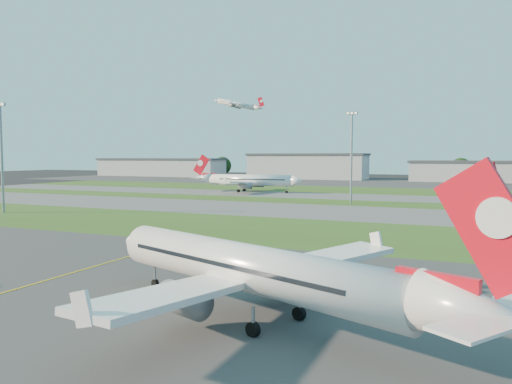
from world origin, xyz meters
The scene contains 19 objects.
grass_strip_a centered at (0.00, 52.00, 0.01)m, with size 300.00×34.00×0.01m, color #314818.
taxiway_a centered at (0.00, 85.00, 0.01)m, with size 300.00×32.00×0.01m, color #515154.
grass_strip_b centered at (0.00, 110.00, 0.01)m, with size 300.00×18.00×0.01m, color #314818.
taxiway_b centered at (0.00, 132.00, 0.01)m, with size 300.00×26.00×0.01m, color #515154.
grass_strip_c centered at (0.00, 165.00, 0.01)m, with size 300.00×40.00×0.01m, color #314818.
apron_far centered at (0.00, 225.00, 0.01)m, with size 400.00×80.00×0.01m, color #333335.
airliner_parked centered at (30.02, 4.96, 4.15)m, with size 35.97×30.49×11.81m.
airliner_taxiing centered at (-29.99, 138.00, 4.44)m, with size 40.55×34.38×12.65m.
airliner_departing centered at (-79.72, 229.83, 43.34)m, with size 28.72×24.32×8.96m.
mini_jet_near centered at (48.94, 225.11, 3.28)m, with size 16.73×25.11×9.48m.
light_mast_west centered at (-55.00, 52.00, 14.81)m, with size 3.20×0.70×25.80m.
light_mast_centre centered at (15.00, 108.00, 14.81)m, with size 3.20×0.70×25.80m.
hangar_far_west centered at (-150.00, 255.00, 6.14)m, with size 91.80×23.00×12.20m.
hangar_west centered at (-45.00, 255.00, 7.64)m, with size 71.40×23.00×15.20m.
hangar_east centered at (55.00, 255.00, 5.64)m, with size 81.60×23.00×11.20m.
tree_far_west centered at (-190.00, 268.00, 6.49)m, with size 11.00×11.00×12.00m.
tree_west centered at (-110.00, 270.00, 7.14)m, with size 12.10×12.10×13.20m.
tree_mid_west centered at (-20.00, 266.00, 5.84)m, with size 9.90×9.90×10.80m.
tree_mid_east centered at (40.00, 269.00, 6.81)m, with size 11.55×11.55×12.60m.
Camera 1 is at (46.62, -31.51, 13.30)m, focal length 35.00 mm.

